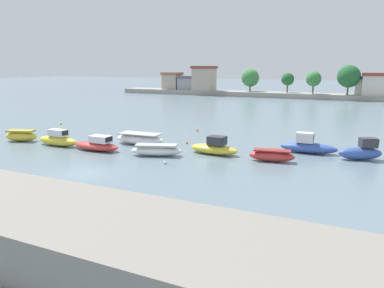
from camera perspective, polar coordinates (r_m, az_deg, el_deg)
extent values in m
plane|color=slate|center=(28.57, -16.31, -4.42)|extent=(400.00, 400.00, 0.00)
ellipsoid|color=yellow|center=(43.04, -25.04, 1.08)|extent=(3.76, 2.40, 1.02)
cube|color=#A8952A|center=(42.94, -25.11, 1.86)|extent=(3.02, 1.97, 0.17)
ellipsoid|color=yellow|center=(39.22, -20.17, 0.48)|extent=(4.88, 1.51, 0.99)
cube|color=silver|center=(39.02, -20.17, 1.65)|extent=(1.96, 0.93, 0.66)
cube|color=black|center=(38.32, -19.16, 1.65)|extent=(0.09, 0.82, 0.46)
ellipsoid|color=#C63833|center=(36.00, -14.71, -0.31)|extent=(5.00, 1.79, 0.80)
cube|color=silver|center=(35.50, -14.08, 0.75)|extent=(1.98, 1.16, 0.64)
cube|color=black|center=(34.88, -12.83, 0.72)|extent=(0.08, 1.04, 0.45)
ellipsoid|color=white|center=(37.83, -8.09, 0.74)|extent=(5.42, 2.33, 1.04)
cube|color=#AFAFAF|center=(37.72, -8.12, 1.60)|extent=(4.34, 1.94, 0.10)
ellipsoid|color=white|center=(32.85, -5.58, -1.08)|extent=(4.81, 2.89, 0.86)
cube|color=#AFAFAF|center=(32.74, -5.59, -0.21)|extent=(3.87, 2.36, 0.17)
ellipsoid|color=yellow|center=(33.38, 3.42, -0.80)|extent=(4.75, 1.98, 0.90)
cube|color=#333338|center=(33.07, 3.90, 0.56)|extent=(1.60, 1.30, 0.78)
cube|color=black|center=(32.75, 5.11, 0.56)|extent=(0.15, 1.08, 0.54)
ellipsoid|color=#C63833|center=(31.49, 12.33, -1.86)|extent=(3.92, 1.78, 0.89)
cube|color=maroon|center=(31.37, 12.37, -0.98)|extent=(3.15, 1.47, 0.10)
ellipsoid|color=#3856A8|center=(35.36, 17.67, -0.57)|extent=(5.15, 1.71, 0.97)
cube|color=silver|center=(35.21, 17.19, 0.97)|extent=(1.55, 1.04, 0.91)
cube|color=black|center=(35.13, 18.43, 1.02)|extent=(0.12, 0.88, 0.64)
ellipsoid|color=#3856A8|center=(34.42, 24.71, -1.34)|extent=(3.83, 2.51, 1.10)
cube|color=#333338|center=(34.46, 25.77, 0.19)|extent=(1.60, 1.35, 0.80)
cube|color=black|center=(34.72, 26.81, 0.31)|extent=(0.38, 0.78, 0.56)
sphere|color=white|center=(30.07, -4.22, -2.89)|extent=(0.25, 0.25, 0.25)
sphere|color=orange|center=(45.06, 0.83, 2.19)|extent=(0.29, 0.29, 0.29)
sphere|color=orange|center=(44.10, 17.06, 1.50)|extent=(0.39, 0.39, 0.39)
sphere|color=yellow|center=(53.42, -19.73, 3.03)|extent=(0.28, 0.28, 0.28)
sphere|color=orange|center=(37.80, -0.81, 0.24)|extent=(0.25, 0.25, 0.25)
cube|color=gray|center=(97.18, 14.29, 7.41)|extent=(94.18, 6.77, 1.22)
cube|color=#B2A38E|center=(108.51, -3.11, 9.63)|extent=(4.65, 4.39, 4.15)
cube|color=#995B42|center=(108.43, -3.12, 10.91)|extent=(5.12, 4.82, 0.70)
cube|color=#99939E|center=(105.98, -0.66, 9.33)|extent=(4.62, 4.46, 3.20)
cube|color=#565156|center=(105.90, -0.66, 10.39)|extent=(5.08, 4.91, 0.70)
cube|color=#B2A38E|center=(102.83, 1.90, 10.01)|extent=(5.50, 4.83, 5.95)
cube|color=brown|center=(102.76, 1.91, 11.87)|extent=(6.05, 5.32, 0.70)
cube|color=beige|center=(96.14, 25.29, 8.02)|extent=(4.11, 3.59, 3.56)
cube|color=#565156|center=(96.06, 25.40, 9.29)|extent=(4.52, 3.95, 0.70)
cube|color=beige|center=(95.38, 26.48, 8.15)|extent=(5.01, 4.58, 4.43)
cube|color=brown|center=(95.29, 26.63, 9.69)|extent=(5.52, 5.04, 0.70)
cylinder|color=brown|center=(94.20, 23.07, 7.73)|extent=(0.36, 0.36, 2.18)
sphere|color=#235B2D|center=(94.07, 23.23, 9.66)|extent=(5.21, 5.21, 5.21)
cylinder|color=brown|center=(94.72, 18.31, 8.09)|extent=(0.36, 0.36, 2.13)
sphere|color=#387A3D|center=(94.61, 18.42, 9.61)|extent=(3.64, 3.64, 3.64)
cylinder|color=brown|center=(100.16, 9.02, 8.59)|extent=(0.36, 0.36, 1.67)
sphere|color=#387A3D|center=(100.04, 9.07, 10.14)|extent=(4.67, 4.67, 4.67)
cylinder|color=brown|center=(97.32, 14.61, 8.38)|extent=(0.36, 0.36, 2.09)
sphere|color=#235B2D|center=(97.21, 14.69, 9.74)|extent=(3.20, 3.20, 3.20)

